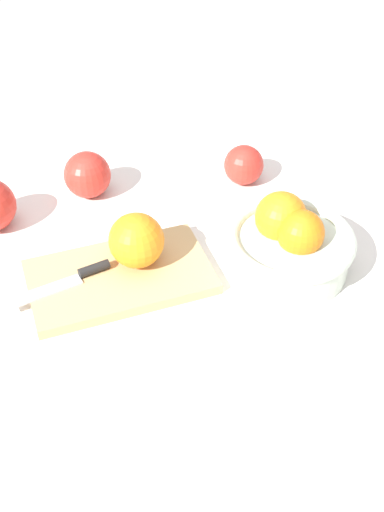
# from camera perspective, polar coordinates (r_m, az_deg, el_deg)

# --- Properties ---
(ground_plane) EXTENTS (2.40, 2.40, 0.00)m
(ground_plane) POSITION_cam_1_polar(r_m,az_deg,el_deg) (0.93, -2.22, -0.57)
(ground_plane) COLOR silver
(bowl) EXTENTS (0.19, 0.19, 0.11)m
(bowl) POSITION_cam_1_polar(r_m,az_deg,el_deg) (0.90, 8.86, 1.15)
(bowl) COLOR beige
(bowl) RESTS_ON ground_plane
(cutting_board) EXTENTS (0.26, 0.15, 0.02)m
(cutting_board) POSITION_cam_1_polar(r_m,az_deg,el_deg) (0.90, -6.61, -1.91)
(cutting_board) COLOR tan
(cutting_board) RESTS_ON ground_plane
(orange_on_board) EXTENTS (0.08, 0.08, 0.08)m
(orange_on_board) POSITION_cam_1_polar(r_m,az_deg,el_deg) (0.88, -5.09, 1.41)
(orange_on_board) COLOR orange
(orange_on_board) RESTS_ON cutting_board
(knife) EXTENTS (0.16, 0.04, 0.01)m
(knife) POSITION_cam_1_polar(r_m,az_deg,el_deg) (0.89, -10.82, -2.14)
(knife) COLOR silver
(knife) RESTS_ON cutting_board
(apple_front_right) EXTENTS (0.08, 0.08, 0.08)m
(apple_front_right) POSITION_cam_1_polar(r_m,az_deg,el_deg) (1.05, -9.54, 7.33)
(apple_front_right) COLOR red
(apple_front_right) RESTS_ON ground_plane
(apple_front_left) EXTENTS (0.07, 0.07, 0.07)m
(apple_front_left) POSITION_cam_1_polar(r_m,az_deg,el_deg) (1.08, 4.75, 8.29)
(apple_front_left) COLOR red
(apple_front_left) RESTS_ON ground_plane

